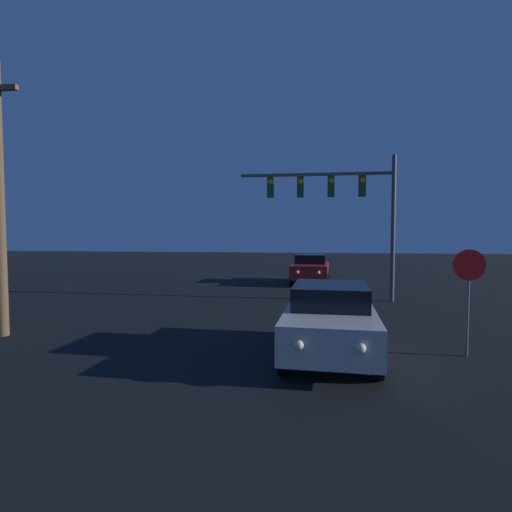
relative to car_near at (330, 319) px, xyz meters
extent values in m
cube|color=beige|center=(0.00, -0.04, -0.11)|extent=(2.19, 4.28, 0.78)
cube|color=black|center=(0.01, 0.17, 0.54)|extent=(1.79, 2.11, 0.52)
cylinder|color=black|center=(0.85, -1.38, -0.50)|extent=(0.25, 0.75, 0.74)
cylinder|color=black|center=(-0.98, -1.29, -0.50)|extent=(0.25, 0.75, 0.74)
cylinder|color=black|center=(0.98, 1.21, -0.50)|extent=(0.25, 0.75, 0.74)
cylinder|color=black|center=(-0.85, 1.30, -0.50)|extent=(0.25, 0.75, 0.74)
sphere|color=#F9EFC6|center=(0.44, -2.18, -0.03)|extent=(0.18, 0.18, 0.18)
sphere|color=#F9EFC6|center=(-0.65, -2.13, -0.03)|extent=(0.18, 0.18, 0.18)
cube|color=#B21E1E|center=(-0.49, 13.78, -0.11)|extent=(2.23, 4.30, 0.78)
cube|color=black|center=(-0.48, 13.99, 0.54)|extent=(1.81, 2.13, 0.52)
cylinder|color=black|center=(0.35, 12.43, -0.50)|extent=(0.26, 0.75, 0.74)
cylinder|color=black|center=(-1.48, 12.54, -0.50)|extent=(0.26, 0.75, 0.74)
cylinder|color=black|center=(0.50, 15.03, -0.50)|extent=(0.26, 0.75, 0.74)
cylinder|color=black|center=(-1.33, 15.13, -0.50)|extent=(0.26, 0.75, 0.74)
sphere|color=#F9EFC6|center=(-0.07, 11.64, -0.03)|extent=(0.18, 0.18, 0.18)
sphere|color=#F9EFC6|center=(-1.16, 11.70, -0.03)|extent=(0.18, 0.18, 0.18)
cylinder|color=#4C4C51|center=(2.93, 8.03, 2.19)|extent=(0.18, 0.18, 6.12)
cube|color=#4C4C51|center=(-0.29, 8.03, 4.52)|extent=(6.45, 0.12, 0.12)
cube|color=#1E471E|center=(1.65, 8.03, 4.01)|extent=(0.28, 0.28, 0.90)
cylinder|color=orange|center=(1.65, 7.88, 4.21)|extent=(0.20, 0.02, 0.20)
cube|color=#1E471E|center=(0.36, 8.03, 4.01)|extent=(0.28, 0.28, 0.90)
cylinder|color=orange|center=(0.36, 7.88, 4.21)|extent=(0.20, 0.02, 0.20)
cube|color=#1E471E|center=(-0.93, 8.03, 4.01)|extent=(0.28, 0.28, 0.90)
cylinder|color=orange|center=(-0.93, 7.88, 4.21)|extent=(0.20, 0.02, 0.20)
cube|color=#1E471E|center=(-2.22, 8.03, 4.01)|extent=(0.28, 0.28, 0.90)
cylinder|color=orange|center=(-2.22, 7.88, 4.21)|extent=(0.20, 0.02, 0.20)
cylinder|color=#4C4C51|center=(3.16, 0.45, 0.38)|extent=(0.07, 0.07, 2.50)
cylinder|color=red|center=(3.16, 0.43, 1.27)|extent=(0.72, 0.03, 0.72)
camera|label=1|loc=(-0.44, -9.31, 1.99)|focal=28.00mm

